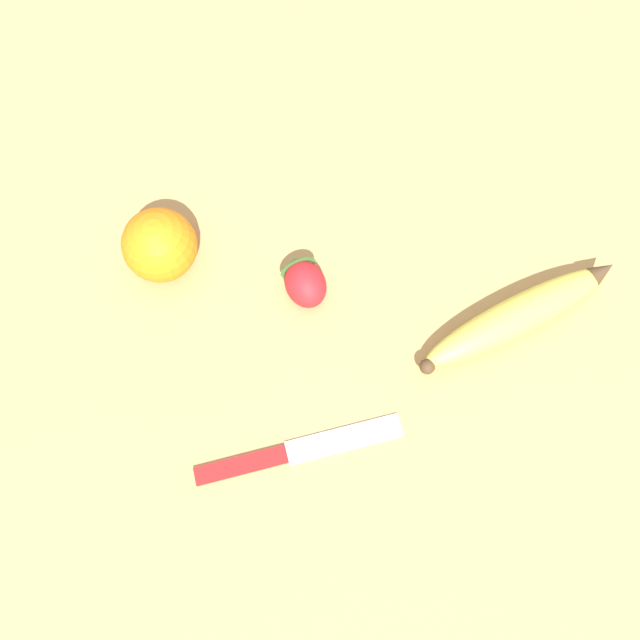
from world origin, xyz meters
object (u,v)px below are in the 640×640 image
(strawberry, at_px, (304,280))
(banana, at_px, (519,316))
(orange, at_px, (160,245))
(paring_knife, at_px, (291,452))

(strawberry, bearing_deg, banana, -122.73)
(banana, bearing_deg, orange, 141.19)
(strawberry, height_order, paring_knife, strawberry)
(orange, xyz_separation_m, strawberry, (-0.02, -0.14, -0.02))
(banana, height_order, orange, orange)
(banana, xyz_separation_m, strawberry, (0.02, 0.21, 0.00))
(banana, relative_size, orange, 2.66)
(banana, height_order, strawberry, strawberry)
(banana, bearing_deg, strawberry, 141.99)
(orange, distance_m, strawberry, 0.14)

